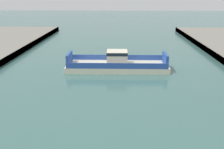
# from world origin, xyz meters

# --- Properties ---
(chain_ferry) EXTENTS (20.14, 6.67, 3.80)m
(chain_ferry) POSITION_xyz_m (0.73, 37.37, 1.14)
(chain_ferry) COLOR beige
(chain_ferry) RESTS_ON ground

